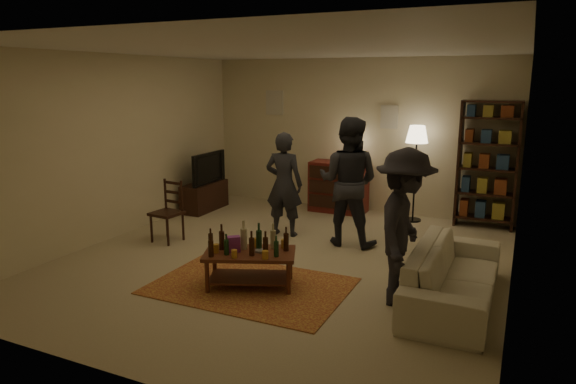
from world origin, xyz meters
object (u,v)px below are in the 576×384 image
Objects in this scene: sofa at (454,275)px; person_left at (284,184)px; dresser at (339,186)px; tv_stand at (204,189)px; person_by_sofa at (404,228)px; person_right at (348,182)px; floor_lamp at (417,141)px; coffee_table at (249,255)px; bookshelf at (487,163)px; dining_chair at (169,209)px.

person_left reaches higher than sofa.
dresser is 1.74m from person_left.
tv_stand is 0.51× the size of sofa.
person_by_sofa reaches higher than person_left.
dresser is at bearing -67.61° from person_right.
floor_lamp reaches higher than sofa.
tv_stand is 2.15m from person_left.
person_right is at bearing 75.46° from coffee_table.
coffee_table is 0.58× the size of bookshelf.
dresser is at bearing 37.54° from sofa.
floor_lamp is at bearing -173.23° from bookshelf.
tv_stand is (-2.47, 2.76, 0.00)m from coffee_table.
person_by_sofa reaches higher than floor_lamp.
person_by_sofa is at bearing -30.70° from tv_stand.
floor_lamp is at bearing 13.30° from tv_stand.
dining_chair is at bearing 151.85° from coffee_table.
person_by_sofa is at bearing 123.90° from person_right.
floor_lamp reaches higher than dining_chair.
sofa is at bearing -25.34° from tv_stand.
sofa is at bearing -1.01° from dining_chair.
dining_chair is 3.68m from person_by_sofa.
bookshelf is at bearing 38.80° from dining_chair.
floor_lamp is at bearing -140.77° from person_left.
person_left is 1.02m from person_right.
bookshelf is 1.15m from floor_lamp.
bookshelf is 2.46m from person_right.
person_right is (0.73, -1.70, 0.44)m from dresser.
dining_chair is (-1.91, 1.02, 0.09)m from coffee_table.
dining_chair is 4.12m from sofa.
sofa is (4.09, -0.46, -0.17)m from dining_chair.
sofa is (2.39, -3.11, -0.17)m from dresser.
person_by_sofa is (1.16, -1.68, -0.08)m from person_right.
person_right is at bearing -66.76° from dresser.
person_left reaches higher than dining_chair.
dining_chair is 0.55× the size of person_by_sofa.
sofa is (-0.05, -3.18, -0.73)m from bookshelf.
dresser is at bearing -105.27° from person_left.
dining_chair is 0.44× the size of sofa.
sofa is at bearing -52.46° from dresser.
dining_chair is 1.73m from person_left.
person_left is at bearing -21.43° from tv_stand.
coffee_table is 0.74× the size of person_left.
person_left is at bearing -135.12° from floor_lamp.
person_left is (1.97, -0.77, 0.40)m from tv_stand.
dresser is (1.69, 2.65, -0.00)m from dining_chair.
person_left is at bearing -147.25° from bookshelf.
sofa is 3.07m from person_left.
person_right is 1.10× the size of person_by_sofa.
floor_lamp is (3.04, 2.59, 0.87)m from dining_chair.
person_right is (2.42, 0.95, 0.44)m from dining_chair.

